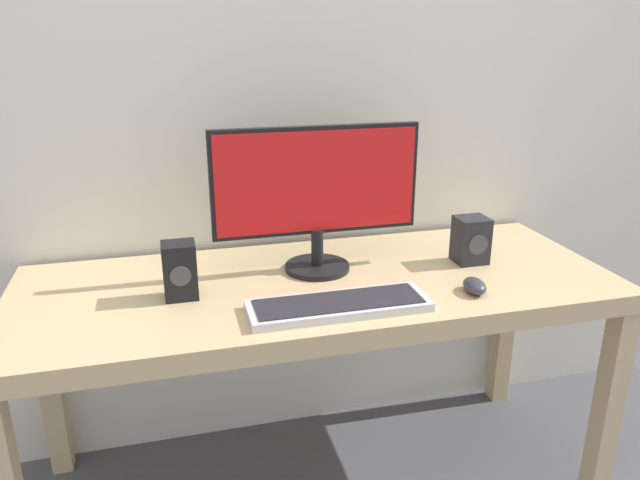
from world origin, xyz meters
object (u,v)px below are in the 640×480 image
(keyboard_primary, at_px, (338,305))
(mouse, at_px, (475,286))
(desk, at_px, (318,304))
(monitor, at_px, (316,191))
(speaker_left, at_px, (180,271))
(speaker_right, at_px, (471,240))

(keyboard_primary, height_order, mouse, mouse)
(mouse, bearing_deg, desk, 161.82)
(monitor, distance_m, keyboard_primary, 0.37)
(monitor, bearing_deg, desk, -100.92)
(monitor, xyz_separation_m, speaker_left, (-0.40, -0.11, -0.16))
(speaker_left, bearing_deg, monitor, 14.67)
(mouse, bearing_deg, monitor, 151.83)
(monitor, xyz_separation_m, keyboard_primary, (-0.02, -0.29, -0.23))
(keyboard_primary, height_order, speaker_left, speaker_left)
(desk, bearing_deg, speaker_right, 2.04)
(desk, bearing_deg, mouse, -26.76)
(desk, xyz_separation_m, keyboard_primary, (-0.00, -0.21, 0.09))
(monitor, distance_m, mouse, 0.52)
(desk, height_order, speaker_right, speaker_right)
(desk, distance_m, speaker_left, 0.42)
(speaker_right, bearing_deg, monitor, 172.12)
(desk, height_order, speaker_left, speaker_left)
(speaker_right, bearing_deg, mouse, -114.63)
(keyboard_primary, relative_size, mouse, 5.09)
(speaker_right, xyz_separation_m, speaker_left, (-0.87, -0.04, 0.01))
(mouse, height_order, speaker_right, speaker_right)
(desk, bearing_deg, speaker_left, -176.65)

